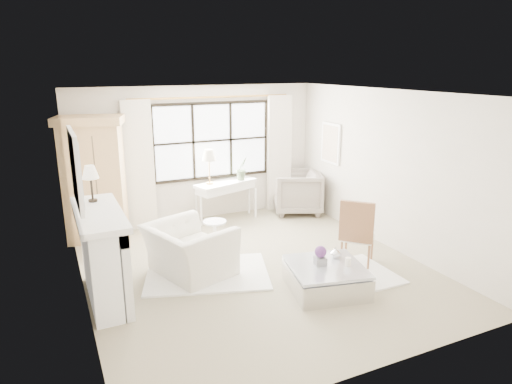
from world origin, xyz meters
The scene contains 32 objects.
floor centered at (0.00, 0.00, 0.00)m, with size 5.50×5.50×0.00m, color tan.
ceiling centered at (0.00, 0.00, 2.70)m, with size 5.50×5.50×0.00m, color white.
wall_back centered at (0.00, 2.75, 1.35)m, with size 5.00×5.00×0.00m, color silver.
wall_front centered at (0.00, -2.75, 1.35)m, with size 5.00×5.00×0.00m, color beige.
wall_left centered at (-2.50, 0.00, 1.35)m, with size 5.50×5.50×0.00m, color white.
wall_right centered at (2.50, 0.00, 1.35)m, with size 5.50×5.50×0.00m, color beige.
window_pane centered at (0.30, 2.73, 1.60)m, with size 2.40×0.02×1.50m, color white.
window_frame centered at (0.30, 2.72, 1.60)m, with size 2.50×0.04×1.50m, color black, non-canonical shape.
curtain_rod centered at (0.30, 2.67, 2.47)m, with size 0.04×0.04×3.30m, color #AF7F3C.
curtain_left centered at (-1.20, 2.65, 1.24)m, with size 0.55×0.10×2.47m, color white.
curtain_right centered at (1.80, 2.65, 1.24)m, with size 0.55×0.10×2.47m, color white.
fireplace centered at (-2.27, 0.00, 0.65)m, with size 0.58×1.66×1.26m.
mirror_frame centered at (-2.47, 0.00, 1.84)m, with size 0.05×1.15×0.95m, color silver.
mirror_glass centered at (-2.44, 0.00, 1.84)m, with size 0.02×1.00×0.80m, color silver.
art_frame centered at (2.47, 1.70, 1.55)m, with size 0.04×0.62×0.82m, color white.
art_canvas centered at (2.45, 1.70, 1.55)m, with size 0.01×0.52×0.72m, color beige.
mantel_lamp centered at (-2.26, 0.47, 1.65)m, with size 0.22×0.22×0.51m.
armoire centered at (-2.05, 2.34, 1.14)m, with size 1.27×0.99×2.24m.
console_table centered at (0.46, 2.41, 0.40)m, with size 1.38×0.83×0.80m.
console_lamp centered at (0.11, 2.40, 1.36)m, with size 0.28×0.28×0.69m.
orchid_plant centered at (0.82, 2.43, 1.03)m, with size 0.26×0.21×0.47m, color #566E49.
side_table centered at (-0.29, 1.04, 0.33)m, with size 0.40×0.40×0.51m.
rug_left centered at (-0.76, 0.13, 0.02)m, with size 1.82×1.29×0.03m, color white.
rug_right centered at (1.07, -0.84, 0.01)m, with size 1.51×1.13×0.03m, color white.
club_armchair centered at (-0.99, 0.25, 0.39)m, with size 1.20×1.05×0.78m, color white.
wingback_chair centered at (2.02, 2.22, 0.45)m, with size 0.97×0.99×0.90m, color gray.
french_chair centered at (1.53, -0.52, 0.31)m, with size 0.68×0.68×1.08m.
coffee_table centered at (0.60, -1.05, 0.18)m, with size 1.19×1.19×0.38m.
planter_box centered at (0.53, -1.00, 0.44)m, with size 0.15×0.15×0.11m, color slate.
planter_flowers centered at (0.53, -1.00, 0.58)m, with size 0.17×0.17×0.17m, color #5A2C6E.
pillar_candle centered at (0.86, -1.19, 0.44)m, with size 0.08×0.08×0.12m, color white.
coffee_vase centered at (0.86, -0.88, 0.46)m, with size 0.15×0.15×0.16m, color silver.
Camera 1 is at (-2.78, -5.93, 3.08)m, focal length 32.00 mm.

